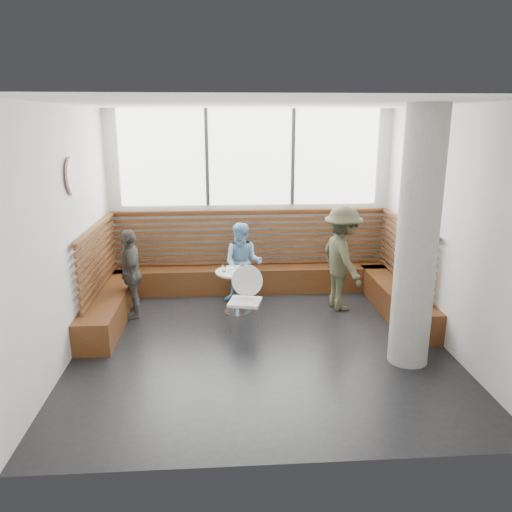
{
  "coord_description": "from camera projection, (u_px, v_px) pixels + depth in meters",
  "views": [
    {
      "loc": [
        -0.51,
        -6.32,
        3.01
      ],
      "look_at": [
        0.0,
        1.0,
        1.0
      ],
      "focal_mm": 35.0,
      "sensor_mm": 36.0,
      "label": 1
    }
  ],
  "objects": [
    {
      "name": "plate_far",
      "position": [
        244.0,
        267.0,
        8.04
      ],
      "size": [
        0.21,
        0.21,
        0.01
      ],
      "primitive_type": "cylinder",
      "color": "white",
      "rests_on": "cafe_table"
    },
    {
      "name": "plate_near",
      "position": [
        229.0,
        268.0,
        8.01
      ],
      "size": [
        0.19,
        0.19,
        0.01
      ],
      "primitive_type": "cylinder",
      "color": "white",
      "rests_on": "cafe_table"
    },
    {
      "name": "room",
      "position": [
        261.0,
        232.0,
        6.5
      ],
      "size": [
        5.0,
        5.0,
        3.2
      ],
      "color": "silver",
      "rests_on": "ground"
    },
    {
      "name": "concrete_column",
      "position": [
        417.0,
        240.0,
        6.04
      ],
      "size": [
        0.5,
        0.5,
        3.2
      ],
      "primitive_type": "cylinder",
      "color": "gray",
      "rests_on": "ground"
    },
    {
      "name": "menu_card",
      "position": [
        244.0,
        273.0,
        7.76
      ],
      "size": [
        0.21,
        0.16,
        0.0
      ],
      "primitive_type": "cube",
      "rotation": [
        0.0,
        0.0,
        0.12
      ],
      "color": "#A5C64C",
      "rests_on": "cafe_table"
    },
    {
      "name": "cafe_table",
      "position": [
        237.0,
        283.0,
        7.93
      ],
      "size": [
        0.68,
        0.68,
        0.7
      ],
      "color": "silver",
      "rests_on": "ground"
    },
    {
      "name": "booth",
      "position": [
        253.0,
        278.0,
        8.51
      ],
      "size": [
        5.0,
        2.5,
        1.44
      ],
      "color": "#4B2912",
      "rests_on": "ground"
    },
    {
      "name": "child_back",
      "position": [
        243.0,
        263.0,
        8.35
      ],
      "size": [
        0.77,
        0.66,
        1.37
      ],
      "primitive_type": "imported",
      "rotation": [
        0.0,
        0.0,
        -0.24
      ],
      "color": "#78A8D0",
      "rests_on": "ground"
    },
    {
      "name": "glass_right",
      "position": [
        250.0,
        268.0,
        7.87
      ],
      "size": [
        0.06,
        0.06,
        0.1
      ],
      "primitive_type": "cylinder",
      "color": "white",
      "rests_on": "cafe_table"
    },
    {
      "name": "cafe_chair",
      "position": [
        245.0,
        294.0,
        7.24
      ],
      "size": [
        0.46,
        0.45,
        0.96
      ],
      "rotation": [
        0.0,
        0.0,
        -0.24
      ],
      "color": "white",
      "rests_on": "ground"
    },
    {
      "name": "glass_mid",
      "position": [
        242.0,
        269.0,
        7.81
      ],
      "size": [
        0.07,
        0.07,
        0.12
      ],
      "primitive_type": "cylinder",
      "color": "white",
      "rests_on": "cafe_table"
    },
    {
      "name": "adult_man",
      "position": [
        342.0,
        258.0,
        8.03
      ],
      "size": [
        0.85,
        1.21,
        1.7
      ],
      "primitive_type": "imported",
      "rotation": [
        0.0,
        0.0,
        1.78
      ],
      "color": "#41422C",
      "rests_on": "ground"
    },
    {
      "name": "wall_art",
      "position": [
        72.0,
        176.0,
        6.53
      ],
      "size": [
        0.03,
        0.5,
        0.5
      ],
      "primitive_type": "cylinder",
      "rotation": [
        0.0,
        1.57,
        0.0
      ],
      "color": "white",
      "rests_on": "room"
    },
    {
      "name": "glass_left",
      "position": [
        224.0,
        268.0,
        7.84
      ],
      "size": [
        0.07,
        0.07,
        0.11
      ],
      "primitive_type": "cylinder",
      "color": "white",
      "rests_on": "cafe_table"
    },
    {
      "name": "child_left",
      "position": [
        131.0,
        273.0,
        7.75
      ],
      "size": [
        0.53,
        0.88,
        1.4
      ],
      "primitive_type": "imported",
      "rotation": [
        0.0,
        0.0,
        -1.32
      ],
      "color": "#53524C",
      "rests_on": "ground"
    }
  ]
}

